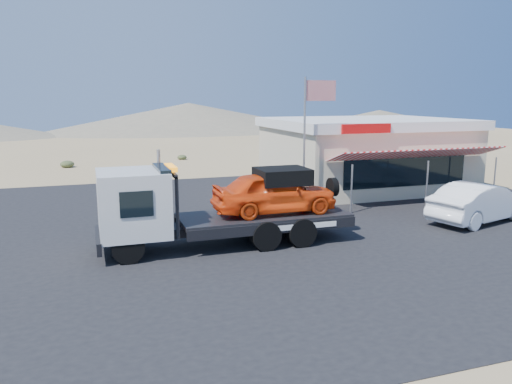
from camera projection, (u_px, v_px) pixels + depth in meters
ground at (232, 248)px, 17.28m from camera, size 120.00×120.00×0.00m
asphalt_lot at (258, 223)px, 20.70m from camera, size 32.00×24.00×0.02m
tow_truck at (220, 202)px, 17.30m from camera, size 8.68×2.58×2.90m
white_sedan at (480, 202)px, 20.70m from camera, size 5.26×2.99×1.64m
jerky_store at (365, 153)px, 28.55m from camera, size 10.40×9.97×3.90m
flagpole at (309, 128)px, 22.30m from camera, size 1.55×0.10×6.00m
distant_hills at (44, 122)px, 65.14m from camera, size 126.00×48.00×4.20m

